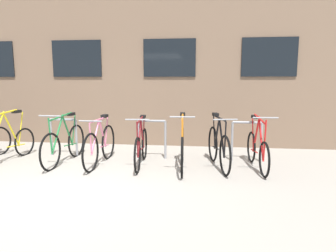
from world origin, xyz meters
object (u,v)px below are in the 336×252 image
Objects in this scene: bicycle_black at (218,147)px; bicycle_green at (64,144)px; bicycle_orange at (182,148)px; bicycle_pink at (100,145)px; bicycle_yellow at (7,144)px; bicycle_red at (257,149)px; bicycle_maroon at (141,146)px.

bicycle_black is 3.13m from bicycle_green.
bicycle_orange is at bearing -166.33° from bicycle_black.
bicycle_pink is (-1.66, 0.07, -0.00)m from bicycle_orange.
bicycle_yellow reaches higher than bicycle_orange.
bicycle_orange is (3.67, -0.06, 0.02)m from bicycle_yellow.
bicycle_pink is (-2.35, -0.10, -0.00)m from bicycle_black.
bicycle_green is 3.87m from bicycle_red.
bicycle_red is at bearing 1.76° from bicycle_pink.
bicycle_green is (-1.60, -0.01, 0.02)m from bicycle_maroon.
bicycle_pink is at bearing -176.21° from bicycle_maroon.
bicycle_green reaches higher than bicycle_pink.
bicycle_red reaches higher than bicycle_maroon.
bicycle_red is at bearing 0.77° from bicycle_green.
bicycle_yellow reaches higher than bicycle_maroon.
bicycle_maroon is at bearing -178.48° from bicycle_black.
bicycle_red is (2.26, 0.04, -0.01)m from bicycle_maroon.
bicycle_maroon is 0.99× the size of bicycle_black.
bicycle_green is at bearing -179.56° from bicycle_maroon.
bicycle_black is at bearing 1.52° from bicycle_maroon.
bicycle_orange reaches higher than bicycle_maroon.
bicycle_yellow is (-2.84, -0.07, 0.00)m from bicycle_maroon.
bicycle_red reaches higher than bicycle_pink.
bicycle_yellow is at bearing -179.67° from bicycle_pink.
bicycle_green reaches higher than bicycle_maroon.
bicycle_yellow reaches higher than bicycle_green.
bicycle_green is (-2.43, 0.12, -0.00)m from bicycle_orange.
bicycle_black reaches higher than bicycle_pink.
bicycle_yellow is 1.05× the size of bicycle_red.
bicycle_yellow is 1.24m from bicycle_green.
bicycle_maroon is at bearing 171.25° from bicycle_orange.
bicycle_maroon reaches higher than bicycle_pink.
bicycle_red is (3.87, 0.05, -0.03)m from bicycle_green.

